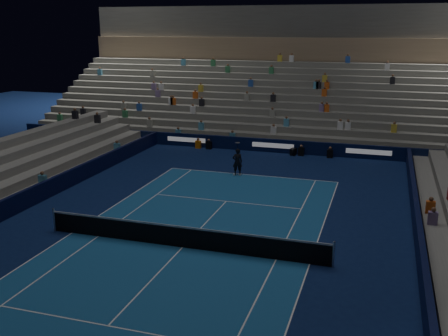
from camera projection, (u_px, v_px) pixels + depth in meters
ground at (183, 247)px, 22.44m from camera, size 90.00×90.00×0.00m
court_surface at (183, 247)px, 22.44m from camera, size 10.97×23.77×0.01m
sponsor_barrier_far at (273, 146)px, 39.35m from camera, size 44.00×0.25×1.00m
sponsor_barrier_east at (422, 267)px, 19.52m from camera, size 0.25×37.00×1.00m
grandstand_main at (296, 93)px, 47.25m from camera, size 44.00×15.20×11.20m
tennis_net at (182, 237)px, 22.31m from camera, size 12.90×0.10×1.10m
tennis_player at (237, 162)px, 33.14m from camera, size 0.76×0.65×1.75m
broadcast_camera at (293, 152)px, 38.44m from camera, size 0.46×0.86×0.51m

